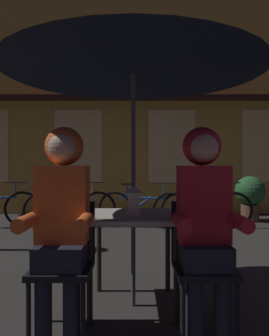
% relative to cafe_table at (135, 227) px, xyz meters
% --- Properties ---
extents(ground_plane, '(60.00, 60.00, 0.00)m').
position_rel_cafe_table_xyz_m(ground_plane, '(0.00, 0.00, -0.64)').
color(ground_plane, '#2D2B28').
extents(cafe_table, '(0.72, 0.72, 0.74)m').
position_rel_cafe_table_xyz_m(cafe_table, '(0.00, 0.00, 0.00)').
color(cafe_table, '#B2AD9E').
rests_on(cafe_table, ground_plane).
extents(patio_umbrella, '(2.10, 2.10, 2.31)m').
position_rel_cafe_table_xyz_m(patio_umbrella, '(0.00, 0.00, 1.42)').
color(patio_umbrella, '#4C4C51').
rests_on(patio_umbrella, ground_plane).
extents(lantern, '(0.11, 0.11, 0.23)m').
position_rel_cafe_table_xyz_m(lantern, '(0.01, -0.04, 0.22)').
color(lantern, white).
rests_on(lantern, cafe_table).
extents(chair_left, '(0.40, 0.40, 0.87)m').
position_rel_cafe_table_xyz_m(chair_left, '(-0.48, -0.37, -0.15)').
color(chair_left, black).
rests_on(chair_left, ground_plane).
extents(chair_right, '(0.40, 0.40, 0.87)m').
position_rel_cafe_table_xyz_m(chair_right, '(0.48, -0.37, -0.15)').
color(chair_right, black).
rests_on(chair_right, ground_plane).
extents(person_left_hooded, '(0.45, 0.56, 1.40)m').
position_rel_cafe_table_xyz_m(person_left_hooded, '(-0.48, -0.43, 0.21)').
color(person_left_hooded, black).
rests_on(person_left_hooded, ground_plane).
extents(person_right_hooded, '(0.45, 0.56, 1.40)m').
position_rel_cafe_table_xyz_m(person_right_hooded, '(0.48, -0.43, 0.21)').
color(person_right_hooded, black).
rests_on(person_right_hooded, ground_plane).
extents(shopfront_building, '(10.00, 0.93, 6.20)m').
position_rel_cafe_table_xyz_m(shopfront_building, '(-0.21, 5.40, 2.45)').
color(shopfront_building, gold).
rests_on(shopfront_building, ground_plane).
extents(bicycle_second, '(1.65, 0.44, 0.84)m').
position_rel_cafe_table_xyz_m(bicycle_second, '(-1.16, 3.34, -0.29)').
color(bicycle_second, black).
rests_on(bicycle_second, ground_plane).
extents(bicycle_third, '(1.66, 0.39, 0.84)m').
position_rel_cafe_table_xyz_m(bicycle_third, '(0.15, 3.34, -0.29)').
color(bicycle_third, black).
rests_on(bicycle_third, ground_plane).
extents(bicycle_fourth, '(1.68, 0.09, 0.84)m').
position_rel_cafe_table_xyz_m(bicycle_fourth, '(1.31, 3.28, -0.29)').
color(bicycle_fourth, black).
rests_on(bicycle_fourth, ground_plane).
extents(potted_plant, '(0.60, 0.60, 0.92)m').
position_rel_cafe_table_xyz_m(potted_plant, '(2.37, 4.07, -0.09)').
color(potted_plant, brown).
rests_on(potted_plant, ground_plane).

